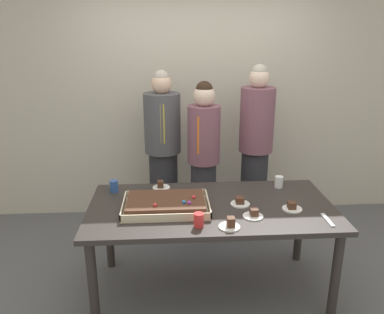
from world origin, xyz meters
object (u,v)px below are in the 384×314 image
party_table (211,215)px  plated_slice_far_right (253,214)px  drink_cup_nearest (114,186)px  drink_cup_far_end (279,182)px  sheet_cake (166,204)px  person_serving_front (163,152)px  plated_slice_near_right (240,202)px  plated_slice_far_left (292,207)px  plated_slice_center_front (161,186)px  person_green_shirt_behind (255,148)px  cake_server_utensil (328,220)px  person_striped_tie_right (204,160)px  drink_cup_middle (199,220)px  plated_slice_near_left (230,225)px

party_table → plated_slice_far_right: plated_slice_far_right is taller
drink_cup_nearest → drink_cup_far_end: bearing=0.3°
sheet_cake → person_serving_front: (-0.03, 1.12, 0.07)m
sheet_cake → plated_slice_near_right: sheet_cake is taller
plated_slice_far_left → plated_slice_center_front: bearing=154.2°
plated_slice_near_right → person_green_shirt_behind: bearing=71.5°
sheet_cake → drink_cup_nearest: bearing=140.8°
cake_server_utensil → person_serving_front: 1.83m
cake_server_utensil → person_striped_tie_right: size_ratio=0.12×
plated_slice_far_left → cake_server_utensil: plated_slice_far_left is taller
plated_slice_near_right → plated_slice_center_front: size_ratio=1.00×
plated_slice_near_right → drink_cup_middle: size_ratio=1.50×
sheet_cake → drink_cup_nearest: 0.56m
plated_slice_far_left → person_green_shirt_behind: 1.15m
drink_cup_middle → person_green_shirt_behind: size_ratio=0.06×
person_green_shirt_behind → plated_slice_near_left: bearing=21.9°
plated_slice_far_right → person_green_shirt_behind: person_green_shirt_behind is taller
drink_cup_nearest → person_green_shirt_behind: size_ratio=0.06×
plated_slice_near_right → plated_slice_far_right: bearing=-74.2°
party_table → drink_cup_middle: (-0.12, -0.34, 0.13)m
sheet_cake → person_serving_front: person_serving_front is taller
plated_slice_near_left → drink_cup_middle: bearing=172.2°
plated_slice_near_left → plated_slice_far_left: 0.57m
plated_slice_far_left → plated_slice_near_right: bearing=163.4°
plated_slice_center_front → person_serving_front: (0.01, 0.71, 0.09)m
drink_cup_nearest → plated_slice_center_front: bearing=7.4°
person_serving_front → drink_cup_nearest: bearing=-29.6°
plated_slice_far_right → cake_server_utensil: plated_slice_far_right is taller
person_serving_front → plated_slice_far_right: bearing=25.8°
plated_slice_center_front → drink_cup_middle: drink_cup_middle is taller
drink_cup_far_end → person_green_shirt_behind: 0.71m
plated_slice_far_left → drink_cup_middle: (-0.73, -0.22, 0.03)m
party_table → sheet_cake: 0.37m
plated_slice_near_left → plated_slice_near_right: size_ratio=1.00×
sheet_cake → person_green_shirt_behind: bearing=49.2°
plated_slice_near_right → person_green_shirt_behind: 1.09m
plated_slice_center_front → party_table: bearing=-43.2°
drink_cup_far_end → cake_server_utensil: bearing=-73.8°
drink_cup_nearest → person_serving_front: person_serving_front is taller
drink_cup_middle → plated_slice_near_left: bearing=-7.8°
plated_slice_near_left → person_green_shirt_behind: (0.48, 1.39, 0.12)m
plated_slice_center_front → cake_server_utensil: 1.38m
plated_slice_near_right → plated_slice_far_left: same height
plated_slice_near_left → person_serving_front: 1.52m
drink_cup_far_end → person_striped_tie_right: person_striped_tie_right is taller
sheet_cake → plated_slice_center_front: size_ratio=4.36×
drink_cup_middle → person_green_shirt_behind: person_green_shirt_behind is taller
drink_cup_far_end → sheet_cake: bearing=-159.6°
sheet_cake → person_green_shirt_behind: 1.41m
drink_cup_far_end → person_serving_front: (-1.00, 0.75, 0.06)m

